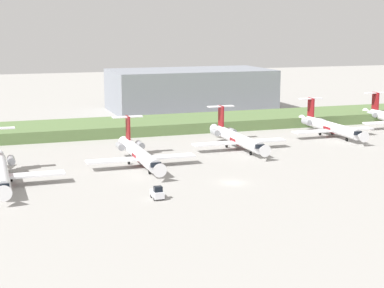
% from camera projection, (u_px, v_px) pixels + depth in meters
% --- Properties ---
extents(ground_plane, '(500.00, 500.00, 0.00)m').
position_uv_depth(ground_plane, '(183.00, 152.00, 142.31)').
color(ground_plane, '#9E9B96').
extents(grass_berm, '(320.00, 20.00, 2.91)m').
position_uv_depth(grass_berm, '(149.00, 125.00, 171.01)').
color(grass_berm, '#597542').
rests_on(grass_berm, ground).
extents(regional_jet_second, '(22.81, 31.00, 9.00)m').
position_uv_depth(regional_jet_second, '(1.00, 171.00, 112.53)').
color(regional_jet_second, white).
rests_on(regional_jet_second, ground).
extents(regional_jet_third, '(22.81, 31.00, 9.00)m').
position_uv_depth(regional_jet_third, '(140.00, 154.00, 128.02)').
color(regional_jet_third, white).
rests_on(regional_jet_third, ground).
extents(regional_jet_fourth, '(22.81, 31.00, 9.00)m').
position_uv_depth(regional_jet_fourth, '(237.00, 138.00, 145.63)').
color(regional_jet_fourth, white).
rests_on(regional_jet_fourth, ground).
extents(regional_jet_fifth, '(22.81, 31.00, 9.00)m').
position_uv_depth(regional_jet_fifth, '(330.00, 127.00, 162.00)').
color(regional_jet_fifth, white).
rests_on(regional_jet_fifth, ground).
extents(distant_hangar, '(54.41, 28.87, 13.92)m').
position_uv_depth(distant_hangar, '(190.00, 90.00, 211.56)').
color(distant_hangar, gray).
rests_on(distant_hangar, ground).
extents(baggage_tug, '(1.72, 3.20, 2.30)m').
position_uv_depth(baggage_tug, '(157.00, 193.00, 103.63)').
color(baggage_tug, silver).
rests_on(baggage_tug, ground).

